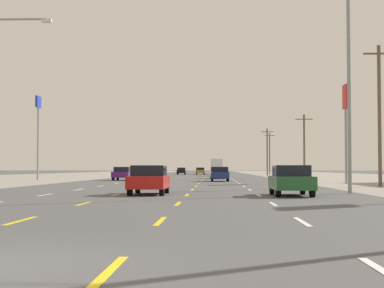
% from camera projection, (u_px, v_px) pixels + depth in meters
% --- Properties ---
extents(ground_plane, '(572.00, 572.00, 0.00)m').
position_uv_depth(ground_plane, '(188.00, 179.00, 74.38)').
color(ground_plane, '#4C4C4F').
extents(lane_markings, '(10.64, 227.60, 0.01)m').
position_uv_depth(lane_markings, '(197.00, 175.00, 112.83)').
color(lane_markings, white).
rests_on(lane_markings, ground).
extents(signal_span_wire, '(27.30, 0.52, 9.20)m').
position_uv_depth(signal_span_wire, '(100.00, 7.00, 15.86)').
color(signal_span_wire, brown).
rests_on(signal_span_wire, ground).
extents(sedan_far_right_nearest, '(1.80, 4.50, 1.46)m').
position_uv_depth(sedan_far_right_nearest, '(291.00, 180.00, 29.77)').
color(sedan_far_right_nearest, '#235B2D').
rests_on(sedan_far_right_nearest, ground).
extents(sedan_center_turn_near, '(1.80, 4.50, 1.46)m').
position_uv_depth(sedan_center_turn_near, '(149.00, 179.00, 31.25)').
color(sedan_center_turn_near, red).
rests_on(sedan_center_turn_near, ground).
extents(sedan_inner_right_mid, '(1.80, 4.50, 1.46)m').
position_uv_depth(sedan_inner_right_mid, '(220.00, 174.00, 62.45)').
color(sedan_inner_right_mid, navy).
rests_on(sedan_inner_right_mid, ground).
extents(sedan_far_left_midfar, '(1.80, 4.50, 1.46)m').
position_uv_depth(sedan_far_left_midfar, '(123.00, 173.00, 67.55)').
color(sedan_far_left_midfar, '#4C196B').
rests_on(sedan_far_left_midfar, ground).
extents(sedan_inner_right_far, '(1.80, 4.50, 1.46)m').
position_uv_depth(sedan_inner_right_far, '(217.00, 173.00, 77.65)').
color(sedan_inner_right_far, white).
rests_on(sedan_inner_right_far, ground).
extents(hatchback_inner_right_farther, '(1.72, 3.90, 1.54)m').
position_uv_depth(hatchback_inner_right_farther, '(217.00, 171.00, 102.55)').
color(hatchback_inner_right_farther, black).
rests_on(hatchback_inner_right_farther, ground).
extents(sedan_center_turn_farthest, '(1.80, 4.50, 1.46)m').
position_uv_depth(sedan_center_turn_farthest, '(200.00, 171.00, 129.11)').
color(sedan_center_turn_farthest, '#B28C33').
rests_on(sedan_center_turn_farthest, ground).
extents(sedan_inner_left_distant_a, '(1.80, 4.50, 1.46)m').
position_uv_depth(sedan_inner_left_distant_a, '(181.00, 171.00, 129.33)').
color(sedan_inner_left_distant_a, black).
rests_on(sedan_inner_left_distant_a, ground).
extents(box_truck_inner_right_distant_b, '(2.40, 7.20, 3.23)m').
position_uv_depth(box_truck_inner_right_distant_b, '(217.00, 166.00, 129.09)').
color(box_truck_inner_right_distant_b, black).
rests_on(box_truck_inner_right_distant_b, ground).
extents(pole_sign_left_row_2, '(0.24, 1.67, 9.50)m').
position_uv_depth(pole_sign_left_row_2, '(38.00, 120.00, 70.53)').
color(pole_sign_left_row_2, gray).
rests_on(pole_sign_left_row_2, ground).
extents(pole_sign_right_row_1, '(0.24, 1.73, 8.96)m').
position_uv_depth(pole_sign_right_row_1, '(346.00, 109.00, 56.66)').
color(pole_sign_right_row_1, gray).
rests_on(pole_sign_right_row_1, ground).
extents(streetlight_right_row_0, '(4.33, 0.26, 10.84)m').
position_uv_depth(streetlight_right_row_0, '(341.00, 74.00, 32.56)').
color(streetlight_right_row_0, gray).
rests_on(streetlight_right_row_0, ground).
extents(utility_pole_right_row_0, '(2.20, 0.26, 10.14)m').
position_uv_depth(utility_pole_right_row_0, '(379.00, 113.00, 44.42)').
color(utility_pole_right_row_0, brown).
rests_on(utility_pole_right_row_0, ground).
extents(utility_pole_right_row_1, '(2.20, 0.26, 8.28)m').
position_uv_depth(utility_pole_right_row_1, '(304.00, 145.00, 80.52)').
color(utility_pole_right_row_1, brown).
rests_on(utility_pole_right_row_1, ground).
extents(utility_pole_right_row_2, '(2.20, 0.26, 8.57)m').
position_uv_depth(utility_pole_right_row_2, '(267.00, 151.00, 113.43)').
color(utility_pole_right_row_2, brown).
rests_on(utility_pole_right_row_2, ground).
extents(utility_pole_right_row_3, '(2.20, 0.26, 9.18)m').
position_uv_depth(utility_pole_right_row_3, '(270.00, 153.00, 137.97)').
color(utility_pole_right_row_3, brown).
rests_on(utility_pole_right_row_3, ground).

